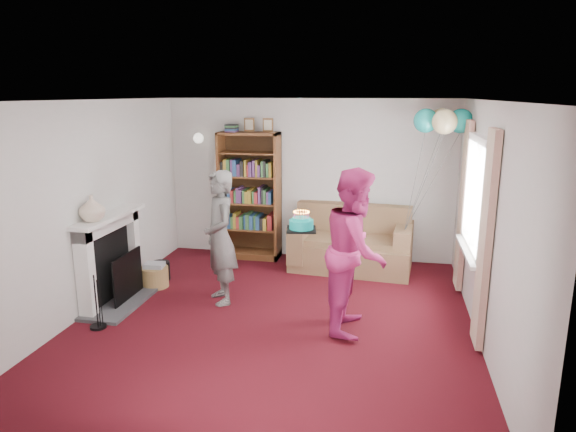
% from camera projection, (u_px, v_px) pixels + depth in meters
% --- Properties ---
extents(ground, '(5.00, 5.00, 0.00)m').
position_uv_depth(ground, '(274.00, 320.00, 5.96)').
color(ground, '#320709').
rests_on(ground, ground).
extents(wall_back, '(4.50, 0.02, 2.50)m').
position_uv_depth(wall_back, '(309.00, 180.00, 8.07)').
color(wall_back, silver).
rests_on(wall_back, ground).
extents(wall_left, '(0.02, 5.00, 2.50)m').
position_uv_depth(wall_left, '(89.00, 207.00, 6.10)').
color(wall_left, silver).
rests_on(wall_left, ground).
extents(wall_right, '(0.02, 5.00, 2.50)m').
position_uv_depth(wall_right, '(489.00, 226.00, 5.25)').
color(wall_right, silver).
rests_on(wall_right, ground).
extents(ceiling, '(4.50, 5.00, 0.01)m').
position_uv_depth(ceiling, '(273.00, 100.00, 5.38)').
color(ceiling, white).
rests_on(ceiling, wall_back).
extents(fireplace, '(0.55, 1.80, 1.12)m').
position_uv_depth(fireplace, '(115.00, 262.00, 6.42)').
color(fireplace, '#3F3F42').
rests_on(fireplace, ground).
extents(window_bay, '(0.14, 2.02, 2.20)m').
position_uv_depth(window_bay, '(474.00, 217.00, 5.84)').
color(window_bay, white).
rests_on(window_bay, ground).
extents(wall_sconce, '(0.16, 0.23, 0.16)m').
position_uv_depth(wall_sconce, '(199.00, 138.00, 8.11)').
color(wall_sconce, gold).
rests_on(wall_sconce, ground).
extents(bookcase, '(0.94, 0.42, 2.20)m').
position_uv_depth(bookcase, '(250.00, 197.00, 8.11)').
color(bookcase, '#472B14').
rests_on(bookcase, ground).
extents(sofa, '(1.75, 0.93, 0.93)m').
position_uv_depth(sofa, '(352.00, 245.00, 7.72)').
color(sofa, brown).
rests_on(sofa, ground).
extents(wicker_basket, '(0.37, 0.37, 0.34)m').
position_uv_depth(wicker_basket, '(155.00, 276.00, 6.98)').
color(wicker_basket, '#AB834F').
rests_on(wicker_basket, ground).
extents(person_striped, '(0.67, 0.73, 1.67)m').
position_uv_depth(person_striped, '(220.00, 238.00, 6.33)').
color(person_striped, black).
rests_on(person_striped, ground).
extents(person_magenta, '(0.73, 0.91, 1.81)m').
position_uv_depth(person_magenta, '(356.00, 250.00, 5.58)').
color(person_magenta, '#B02362').
rests_on(person_magenta, ground).
extents(birthday_cake, '(0.33, 0.33, 0.22)m').
position_uv_depth(birthday_cake, '(301.00, 224.00, 5.83)').
color(birthday_cake, black).
rests_on(birthday_cake, ground).
extents(balloons, '(0.80, 0.76, 1.71)m').
position_uv_depth(balloons, '(443.00, 121.00, 6.71)').
color(balloons, '#3F3F3F').
rests_on(balloons, ground).
extents(mantel_vase, '(0.37, 0.37, 0.31)m').
position_uv_depth(mantel_vase, '(92.00, 208.00, 5.93)').
color(mantel_vase, beige).
rests_on(mantel_vase, fireplace).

